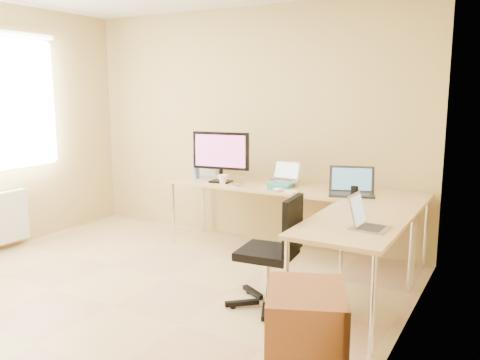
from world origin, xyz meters
The scene contains 21 objects.
floor centered at (0.00, 0.00, 0.00)m, with size 4.50×4.50×0.00m, color tan.
wall_back centered at (0.00, 2.25, 1.30)m, with size 4.50×4.50×0.00m, color tan.
wall_right centered at (2.10, 0.00, 1.30)m, with size 4.50×4.50×0.00m, color tan.
desk_main centered at (0.72, 1.85, 0.36)m, with size 2.65×0.70×0.73m, color tan.
desk_return centered at (1.70, 0.85, 0.36)m, with size 0.70×1.30×0.73m, color tan.
monitor centered at (-0.03, 1.71, 1.00)m, with size 0.63×0.20×0.54m, color black.
book_stack centered at (0.66, 1.74, 0.75)m, with size 0.21×0.29×0.05m, color teal.
laptop_center centered at (0.63, 1.86, 0.88)m, with size 0.30×0.23×0.20m, color silver.
laptop_black centered at (1.38, 1.74, 0.86)m, with size 0.42×0.31×0.26m, color black.
keyboard centered at (0.73, 1.62, 0.74)m, with size 0.38×0.11×0.02m, color silver.
mouse centered at (0.72, 1.55, 0.75)m, with size 0.11×0.07×0.04m, color silver.
mug centered at (0.03, 1.65, 0.78)m, with size 0.10×0.10×0.10m, color white.
cd_stack centered at (0.26, 1.59, 0.75)m, with size 0.12×0.12×0.03m, color silver.
water_bottle centered at (-0.40, 1.79, 0.86)m, with size 0.08×0.08×0.27m, color #5885C7.
papers centered at (-0.26, 1.92, 0.73)m, with size 0.19×0.27×0.01m, color silver.
white_box centered at (-0.40, 2.05, 0.77)m, with size 0.22×0.16×0.08m, color white.
desk_fan centered at (-0.40, 2.05, 0.87)m, with size 0.22×0.22×0.29m, color silver.
black_cup centered at (1.45, 1.59, 0.79)m, with size 0.07×0.07×0.12m, color black.
laptop_return centered at (1.85, 0.66, 0.83)m, with size 0.23×0.29×0.20m, color #9C9DAB.
office_chair centered at (1.06, 0.63, 0.50)m, with size 0.55×0.55×0.91m, color black.
cabinet centered at (1.85, -0.51, 0.36)m, with size 0.40×0.49×0.68m, color #9F7C45.
Camera 1 is at (2.74, -2.77, 1.70)m, focal length 37.65 mm.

